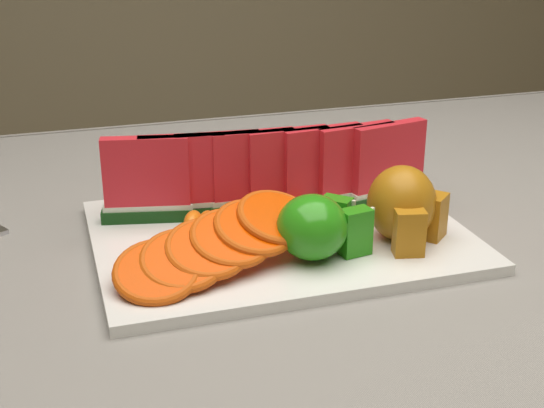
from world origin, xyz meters
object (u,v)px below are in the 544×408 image
object	(u,v)px
platter	(279,236)
pear_cluster	(404,206)
apple_cluster	(318,227)
side_plate	(325,153)

from	to	relation	value
platter	pear_cluster	distance (m)	0.14
platter	apple_cluster	world-z (taller)	apple_cluster
apple_cluster	pear_cluster	world-z (taller)	pear_cluster
platter	side_plate	xyz separation A→B (m)	(0.15, 0.26, -0.00)
platter	side_plate	distance (m)	0.30
platter	side_plate	size ratio (longest dim) A/B	2.09
apple_cluster	pear_cluster	size ratio (longest dim) A/B	1.17
apple_cluster	side_plate	xyz separation A→B (m)	(0.14, 0.33, -0.04)
platter	pear_cluster	size ratio (longest dim) A/B	4.25
side_plate	pear_cluster	bearing A→B (deg)	-96.10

